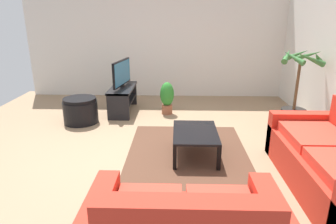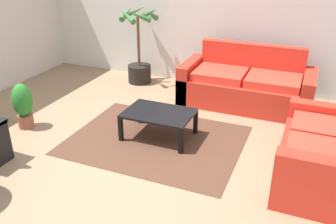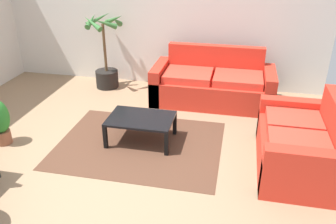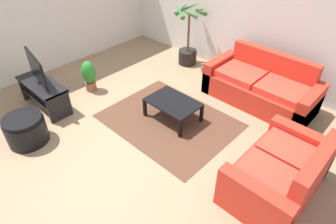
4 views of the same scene
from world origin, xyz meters
name	(u,v)px [view 2 (image 2 of 4)]	position (x,y,z in m)	size (l,w,h in m)	color
ground_plane	(114,162)	(0.00, 0.00, 0.00)	(6.60, 6.60, 0.00)	#937556
wall_back	(198,7)	(0.00, 3.00, 1.35)	(6.00, 0.06, 2.70)	silver
couch_main	(246,86)	(1.07, 2.28, 0.30)	(2.00, 0.90, 0.90)	red
couch_loveseat	(327,156)	(2.28, 0.57, 0.30)	(0.90, 1.46, 0.90)	red
coffee_table	(159,115)	(0.24, 0.77, 0.32)	(0.88, 0.61, 0.36)	black
area_rug	(156,140)	(0.24, 0.67, 0.00)	(2.20, 1.70, 0.01)	#513323
potted_palm	(139,55)	(-0.93, 2.56, 0.52)	(0.74, 0.73, 1.38)	black
potted_plant_small	(23,104)	(-1.59, 0.32, 0.35)	(0.27, 0.27, 0.64)	brown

